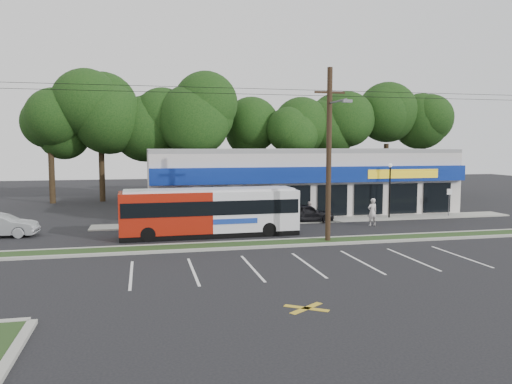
{
  "coord_description": "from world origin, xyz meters",
  "views": [
    {
      "loc": [
        -7.42,
        -25.95,
        5.6
      ],
      "look_at": [
        -0.37,
        5.0,
        2.64
      ],
      "focal_mm": 35.0,
      "sensor_mm": 36.0,
      "label": 1
    }
  ],
  "objects_px": {
    "car_silver": "(0,225)",
    "pedestrian_b": "(309,212)",
    "lamp_post": "(390,184)",
    "car_dark": "(306,213)",
    "utility_pole": "(327,149)",
    "metrobus": "(210,211)",
    "sign_post": "(449,197)",
    "pedestrian_a": "(372,212)"
  },
  "relations": [
    {
      "from": "car_silver",
      "to": "pedestrian_b",
      "type": "xyz_separation_m",
      "value": [
        20.44,
        1.5,
        0.04
      ]
    },
    {
      "from": "lamp_post",
      "to": "car_dark",
      "type": "bearing_deg",
      "value": -177.47
    },
    {
      "from": "utility_pole",
      "to": "metrobus",
      "type": "relative_size",
      "value": 4.54
    },
    {
      "from": "utility_pole",
      "to": "sign_post",
      "type": "distance_m",
      "value": 15.71
    },
    {
      "from": "lamp_post",
      "to": "pedestrian_b",
      "type": "height_order",
      "value": "lamp_post"
    },
    {
      "from": "sign_post",
      "to": "car_dark",
      "type": "distance_m",
      "value": 11.81
    },
    {
      "from": "sign_post",
      "to": "pedestrian_a",
      "type": "height_order",
      "value": "sign_post"
    },
    {
      "from": "lamp_post",
      "to": "car_silver",
      "type": "bearing_deg",
      "value": -176.19
    },
    {
      "from": "sign_post",
      "to": "car_silver",
      "type": "height_order",
      "value": "sign_post"
    },
    {
      "from": "metrobus",
      "to": "pedestrian_b",
      "type": "relative_size",
      "value": 7.24
    },
    {
      "from": "car_dark",
      "to": "pedestrian_b",
      "type": "distance_m",
      "value": 0.22
    },
    {
      "from": "utility_pole",
      "to": "pedestrian_a",
      "type": "relative_size",
      "value": 25.9
    },
    {
      "from": "sign_post",
      "to": "car_silver",
      "type": "bearing_deg",
      "value": -177.18
    },
    {
      "from": "lamp_post",
      "to": "pedestrian_a",
      "type": "height_order",
      "value": "lamp_post"
    },
    {
      "from": "lamp_post",
      "to": "pedestrian_b",
      "type": "xyz_separation_m",
      "value": [
        -6.58,
        -0.3,
        -1.91
      ]
    },
    {
      "from": "sign_post",
      "to": "car_silver",
      "type": "relative_size",
      "value": 0.51
    },
    {
      "from": "car_silver",
      "to": "pedestrian_b",
      "type": "bearing_deg",
      "value": -81.63
    },
    {
      "from": "car_silver",
      "to": "pedestrian_a",
      "type": "bearing_deg",
      "value": -88.19
    },
    {
      "from": "metrobus",
      "to": "pedestrian_b",
      "type": "distance_m",
      "value": 8.81
    },
    {
      "from": "car_dark",
      "to": "metrobus",
      "type": "bearing_deg",
      "value": 120.54
    },
    {
      "from": "sign_post",
      "to": "pedestrian_b",
      "type": "relative_size",
      "value": 1.46
    },
    {
      "from": "pedestrian_b",
      "to": "car_dark",
      "type": "bearing_deg",
      "value": -5.8
    },
    {
      "from": "lamp_post",
      "to": "metrobus",
      "type": "relative_size",
      "value": 0.39
    },
    {
      "from": "sign_post",
      "to": "car_silver",
      "type": "distance_m",
      "value": 32.07
    },
    {
      "from": "sign_post",
      "to": "car_silver",
      "type": "xyz_separation_m",
      "value": [
        -32.02,
        -1.57,
        -0.84
      ]
    },
    {
      "from": "pedestrian_a",
      "to": "metrobus",
      "type": "bearing_deg",
      "value": 1.08
    },
    {
      "from": "car_silver",
      "to": "pedestrian_b",
      "type": "distance_m",
      "value": 20.5
    },
    {
      "from": "utility_pole",
      "to": "car_silver",
      "type": "relative_size",
      "value": 11.46
    },
    {
      "from": "car_silver",
      "to": "pedestrian_a",
      "type": "distance_m",
      "value": 24.27
    },
    {
      "from": "lamp_post",
      "to": "pedestrian_a",
      "type": "bearing_deg",
      "value": -134.73
    },
    {
      "from": "utility_pole",
      "to": "metrobus",
      "type": "bearing_deg",
      "value": 150.11
    },
    {
      "from": "sign_post",
      "to": "pedestrian_b",
      "type": "xyz_separation_m",
      "value": [
        -11.58,
        -0.07,
        -0.79
      ]
    },
    {
      "from": "pedestrian_b",
      "to": "car_silver",
      "type": "bearing_deg",
      "value": -1.61
    },
    {
      "from": "pedestrian_a",
      "to": "lamp_post",
      "type": "bearing_deg",
      "value": -141.01
    },
    {
      "from": "pedestrian_b",
      "to": "utility_pole",
      "type": "bearing_deg",
      "value": 72.35
    },
    {
      "from": "utility_pole",
      "to": "pedestrian_b",
      "type": "xyz_separation_m",
      "value": [
        1.59,
        7.57,
        -4.65
      ]
    },
    {
      "from": "car_silver",
      "to": "car_dark",
      "type": "bearing_deg",
      "value": -81.59
    },
    {
      "from": "car_silver",
      "to": "pedestrian_a",
      "type": "relative_size",
      "value": 2.26
    },
    {
      "from": "utility_pole",
      "to": "car_silver",
      "type": "bearing_deg",
      "value": 162.15
    },
    {
      "from": "pedestrian_a",
      "to": "utility_pole",
      "type": "bearing_deg",
      "value": 36.97
    },
    {
      "from": "sign_post",
      "to": "pedestrian_a",
      "type": "xyz_separation_m",
      "value": [
        -7.77,
        -2.57,
        -0.59
      ]
    },
    {
      "from": "utility_pole",
      "to": "metrobus",
      "type": "xyz_separation_m",
      "value": [
        -6.22,
        3.57,
        -3.85
      ]
    }
  ]
}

